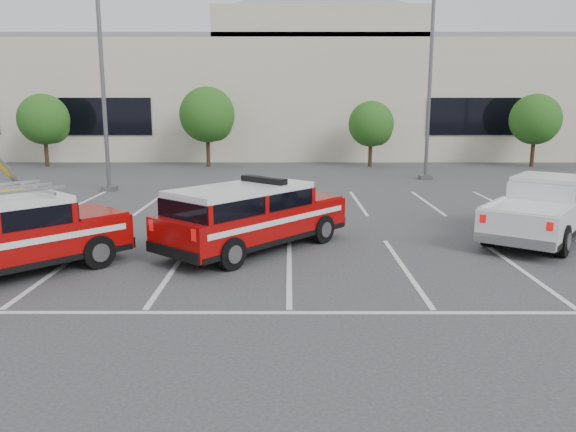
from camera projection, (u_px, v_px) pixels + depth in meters
The scene contains 12 objects.
ground at pixel (289, 269), 13.16m from camera, with size 120.00×120.00×0.00m, color #353538.
stall_markings at pixel (289, 227), 17.57m from camera, with size 23.00×15.00×0.01m, color silver.
convention_building at pixel (292, 92), 43.48m from camera, with size 60.00×16.99×13.20m.
tree_left at pixel (46, 121), 34.26m from camera, with size 3.07×3.07×4.42m.
tree_mid_left at pixel (209, 117), 34.19m from camera, with size 3.37×3.37×4.85m.
tree_mid_right at pixel (372, 126), 34.27m from camera, with size 2.77×2.77×3.99m.
tree_right at pixel (536, 121), 34.20m from camera, with size 3.07×3.07×4.42m.
light_pole_left at pixel (102, 71), 23.92m from camera, with size 0.90×0.60×10.24m.
light_pole_mid at pixel (430, 75), 27.82m from camera, with size 0.90×0.60×10.24m.
fire_chief_suv at pixel (252, 221), 14.70m from camera, with size 5.02×5.35×1.90m.
white_pickup at pixel (543, 214), 16.05m from camera, with size 4.98×5.76×1.75m.
ladder_suv at pixel (4, 241), 12.45m from camera, with size 4.96×5.05×2.00m.
Camera 1 is at (-0.00, -12.66, 3.79)m, focal length 35.00 mm.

